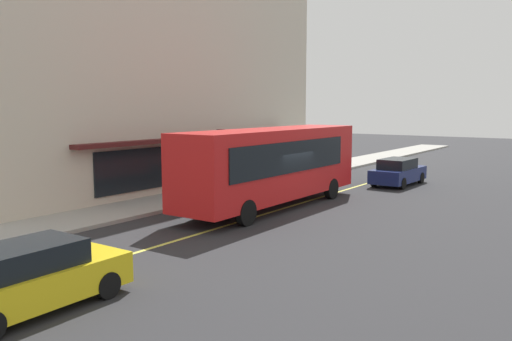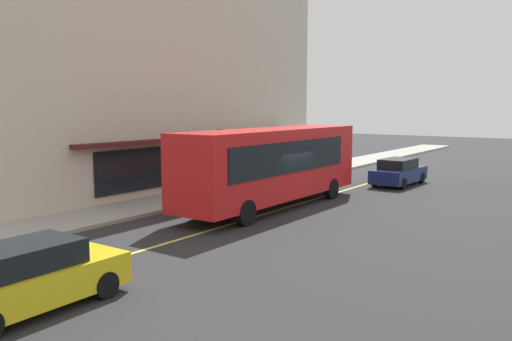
% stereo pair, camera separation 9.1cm
% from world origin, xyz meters
% --- Properties ---
extents(ground, '(120.00, 120.00, 0.00)m').
position_xyz_m(ground, '(0.00, 0.00, 0.00)').
color(ground, '#28282B').
extents(sidewalk, '(80.00, 3.02, 0.15)m').
position_xyz_m(sidewalk, '(0.00, 5.14, 0.07)').
color(sidewalk, '#9E9B93').
rests_on(sidewalk, ground).
extents(lane_centre_stripe, '(36.00, 0.16, 0.01)m').
position_xyz_m(lane_centre_stripe, '(0.00, 0.00, 0.00)').
color(lane_centre_stripe, '#D8D14C').
rests_on(lane_centre_stripe, ground).
extents(storefront_building, '(23.03, 12.40, 14.79)m').
position_xyz_m(storefront_building, '(2.03, 12.54, 7.39)').
color(storefront_building, beige).
rests_on(storefront_building, ground).
extents(bus, '(11.14, 2.63, 3.50)m').
position_xyz_m(bus, '(-0.04, 0.53, 1.99)').
color(bus, red).
rests_on(bus, ground).
extents(traffic_light, '(0.30, 0.52, 3.20)m').
position_xyz_m(traffic_light, '(0.85, 4.13, 2.53)').
color(traffic_light, '#2D2D33').
rests_on(traffic_light, sidewalk).
extents(car_yellow, '(4.32, 1.90, 1.52)m').
position_xyz_m(car_yellow, '(-12.96, -1.58, 0.74)').
color(car_yellow, yellow).
rests_on(car_yellow, ground).
extents(car_navy, '(4.36, 1.97, 1.52)m').
position_xyz_m(car_navy, '(9.66, -1.66, 0.74)').
color(car_navy, navy).
rests_on(car_navy, ground).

